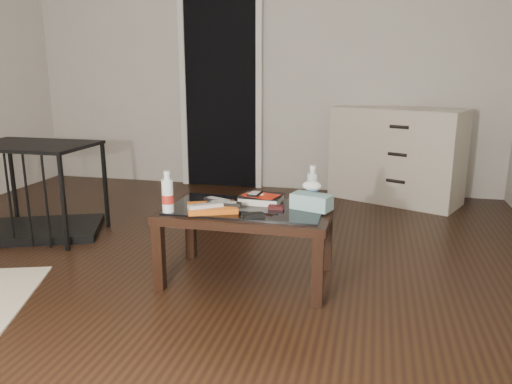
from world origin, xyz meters
TOP-DOWN VIEW (x-y plane):
  - ground at (0.00, 0.00)m, footprint 5.00×5.00m
  - room_shell at (0.00, 0.00)m, footprint 5.00×5.00m
  - doorway at (-0.40, 2.47)m, footprint 0.90×0.08m
  - coffee_table at (0.50, 0.06)m, footprint 1.00×0.60m
  - dresser at (1.43, 2.23)m, footprint 1.30×0.94m
  - pet_crate at (-1.30, 0.52)m, footprint 1.06×0.90m
  - magazines at (0.32, -0.06)m, footprint 0.34×0.30m
  - remote_silver at (0.30, -0.11)m, footprint 0.19×0.16m
  - remote_black_front at (0.39, -0.04)m, footprint 0.20×0.05m
  - remote_black_back at (0.34, 0.02)m, footprint 0.20×0.12m
  - textbook at (0.56, 0.18)m, footprint 0.26×0.21m
  - dvd_mailers at (0.55, 0.17)m, footprint 0.23×0.20m
  - ipod at (0.53, 0.15)m, footprint 0.07×0.11m
  - flip_phone at (0.68, 0.05)m, footprint 0.09×0.05m
  - wallet at (0.59, -0.14)m, footprint 0.14×0.12m
  - water_bottle_left at (0.09, -0.15)m, footprint 0.07×0.07m
  - water_bottle_right at (0.87, 0.21)m, footprint 0.08×0.08m
  - tissue_box at (0.88, 0.10)m, footprint 0.26×0.19m

SIDE VIEW (x-z plane):
  - ground at x=0.00m, z-range 0.00..0.00m
  - pet_crate at x=-1.30m, z-range -0.12..0.59m
  - coffee_table at x=0.50m, z-range 0.17..0.63m
  - dresser at x=1.43m, z-range 0.00..0.90m
  - wallet at x=0.59m, z-range 0.46..0.48m
  - flip_phone at x=0.68m, z-range 0.46..0.48m
  - magazines at x=0.32m, z-range 0.46..0.49m
  - textbook at x=0.56m, z-range 0.46..0.51m
  - remote_silver at x=0.30m, z-range 0.49..0.51m
  - remote_black_front at x=0.39m, z-range 0.49..0.51m
  - remote_black_back at x=0.34m, z-range 0.49..0.51m
  - tissue_box at x=0.88m, z-range 0.46..0.55m
  - dvd_mailers at x=0.55m, z-range 0.51..0.51m
  - ipod at x=0.53m, z-range 0.51..0.53m
  - water_bottle_left at x=0.09m, z-range 0.46..0.70m
  - water_bottle_right at x=0.87m, z-range 0.46..0.70m
  - doorway at x=-0.40m, z-range -0.01..2.06m
  - room_shell at x=0.00m, z-range -0.88..4.12m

